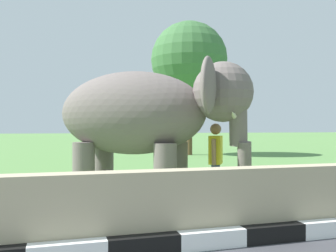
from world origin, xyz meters
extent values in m
cube|color=black|center=(1.90, 3.61, 0.12)|extent=(0.90, 0.20, 0.24)
cube|color=white|center=(2.80, 3.61, 0.12)|extent=(0.90, 0.20, 0.24)
cube|color=black|center=(3.70, 3.61, 0.12)|extent=(0.90, 0.20, 0.24)
cube|color=white|center=(4.60, 3.61, 0.12)|extent=(0.90, 0.20, 0.24)
cube|color=tan|center=(2.00, 3.91, 0.50)|extent=(28.00, 0.36, 1.00)
cylinder|color=#6B605D|center=(3.29, 6.60, 0.64)|extent=(0.44, 0.44, 1.28)
cylinder|color=#6B605D|center=(2.81, 5.84, 0.64)|extent=(0.44, 0.44, 1.28)
cylinder|color=#6B605D|center=(1.86, 7.51, 0.64)|extent=(0.44, 0.44, 1.28)
cylinder|color=#6B605D|center=(1.37, 6.75, 0.64)|extent=(0.44, 0.44, 1.28)
ellipsoid|color=#6B605D|center=(2.33, 6.67, 1.87)|extent=(3.47, 3.01, 1.70)
sphere|color=#6B605D|center=(3.91, 5.67, 2.25)|extent=(1.16, 1.16, 1.16)
ellipsoid|color=#D84C8C|center=(4.16, 5.52, 2.40)|extent=(0.65, 0.73, 0.44)
ellipsoid|color=#6B605D|center=(4.21, 6.41, 2.30)|extent=(0.69, 0.89, 1.00)
ellipsoid|color=#6B605D|center=(3.37, 5.09, 2.30)|extent=(0.69, 0.89, 1.00)
cylinder|color=#6B605D|center=(4.16, 5.52, 1.70)|extent=(0.53, 0.57, 0.99)
cylinder|color=#6B605D|center=(4.25, 5.45, 0.90)|extent=(0.40, 0.42, 0.82)
cone|color=beige|center=(4.26, 5.78, 1.80)|extent=(0.42, 0.55, 0.22)
cone|color=beige|center=(3.96, 5.31, 1.80)|extent=(0.42, 0.55, 0.22)
cylinder|color=navy|center=(4.06, 6.31, 0.41)|extent=(0.15, 0.15, 0.82)
cylinder|color=navy|center=(3.95, 6.14, 0.41)|extent=(0.15, 0.15, 0.82)
cube|color=yellow|center=(4.00, 6.22, 1.11)|extent=(0.41, 0.47, 0.58)
cylinder|color=#9E7251|center=(4.14, 6.44, 1.08)|extent=(0.13, 0.13, 0.52)
cylinder|color=#9E7251|center=(3.87, 6.00, 1.08)|extent=(0.15, 0.16, 0.53)
sphere|color=#9E7251|center=(4.00, 6.22, 1.54)|extent=(0.23, 0.23, 0.23)
cylinder|color=brown|center=(8.16, 19.47, 2.16)|extent=(0.36, 0.36, 4.31)
sphere|color=#3A6938|center=(8.16, 19.47, 5.53)|extent=(4.42, 4.42, 4.42)
camera|label=1|loc=(0.90, -0.83, 1.56)|focal=39.66mm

